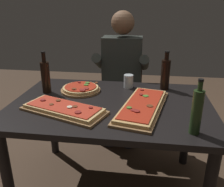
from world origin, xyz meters
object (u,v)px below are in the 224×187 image
object	(u,v)px
wine_bottle_dark	(46,76)
diner_chair	(122,93)
pizza_rectangular_front	(64,109)
pizza_round_far	(81,89)
seated_diner	(121,73)
vinegar_bottle_green	(165,74)
dining_table	(111,115)
oil_bottle_amber	(197,111)
pizza_rectangular_left	(142,106)
tumbler_near_camera	(128,81)

from	to	relation	value
wine_bottle_dark	diner_chair	bearing A→B (deg)	54.09
pizza_rectangular_front	pizza_round_far	bearing A→B (deg)	88.36
seated_diner	vinegar_bottle_green	bearing A→B (deg)	-45.23
seated_diner	dining_table	bearing A→B (deg)	-89.71
oil_bottle_amber	diner_chair	xyz separation A→B (m)	(-0.51, 1.21, -0.38)
pizza_round_far	seated_diner	size ratio (longest dim) A/B	0.23
dining_table	oil_bottle_amber	distance (m)	0.66
pizza_rectangular_front	vinegar_bottle_green	distance (m)	0.86
pizza_rectangular_front	diner_chair	world-z (taller)	diner_chair
pizza_round_far	oil_bottle_amber	bearing A→B (deg)	-35.09
dining_table	seated_diner	distance (m)	0.74
wine_bottle_dark	diner_chair	distance (m)	0.97
dining_table	pizza_rectangular_front	world-z (taller)	pizza_rectangular_front
wine_bottle_dark	pizza_rectangular_left	bearing A→B (deg)	-15.54
wine_bottle_dark	tumbler_near_camera	xyz separation A→B (m)	(0.62, 0.20, -0.08)
dining_table	vinegar_bottle_green	size ratio (longest dim) A/B	4.50
pizza_round_far	wine_bottle_dark	xyz separation A→B (m)	(-0.26, -0.06, 0.11)
pizza_rectangular_left	oil_bottle_amber	distance (m)	0.41
wine_bottle_dark	seated_diner	distance (m)	0.81
pizza_rectangular_front	pizza_rectangular_left	xyz separation A→B (m)	(0.50, 0.12, 0.00)
pizza_rectangular_front	seated_diner	xyz separation A→B (m)	(0.28, 0.92, -0.02)
wine_bottle_dark	tumbler_near_camera	bearing A→B (deg)	18.18
wine_bottle_dark	diner_chair	world-z (taller)	wine_bottle_dark
pizza_rectangular_left	diner_chair	size ratio (longest dim) A/B	0.78
dining_table	seated_diner	xyz separation A→B (m)	(-0.00, 0.74, 0.10)
seated_diner	pizza_rectangular_left	bearing A→B (deg)	-74.52
pizza_rectangular_front	vinegar_bottle_green	xyz separation A→B (m)	(0.67, 0.53, 0.11)
pizza_rectangular_front	oil_bottle_amber	world-z (taller)	oil_bottle_amber
oil_bottle_amber	vinegar_bottle_green	world-z (taller)	vinegar_bottle_green
pizza_rectangular_front	pizza_round_far	distance (m)	0.38
tumbler_near_camera	seated_diner	bearing A→B (deg)	104.20
pizza_round_far	tumbler_near_camera	world-z (taller)	tumbler_near_camera
diner_chair	seated_diner	xyz separation A→B (m)	(-0.00, -0.12, 0.26)
vinegar_bottle_green	tumbler_near_camera	xyz separation A→B (m)	(-0.29, -0.00, -0.08)
seated_diner	pizza_round_far	bearing A→B (deg)	-116.32
pizza_rectangular_left	wine_bottle_dark	distance (m)	0.78
wine_bottle_dark	seated_diner	xyz separation A→B (m)	(0.52, 0.60, -0.13)
diner_chair	dining_table	bearing A→B (deg)	-89.75
pizza_rectangular_left	tumbler_near_camera	world-z (taller)	tumbler_near_camera
wine_bottle_dark	oil_bottle_amber	bearing A→B (deg)	-25.13
pizza_rectangular_left	pizza_rectangular_front	bearing A→B (deg)	-167.06
oil_bottle_amber	vinegar_bottle_green	size ratio (longest dim) A/B	0.99
pizza_rectangular_front	pizza_round_far	world-z (taller)	same
dining_table	wine_bottle_dark	size ratio (longest dim) A/B	4.32
dining_table	pizza_round_far	distance (m)	0.35
wine_bottle_dark	tumbler_near_camera	distance (m)	0.66
tumbler_near_camera	oil_bottle_amber	bearing A→B (deg)	-59.29
pizza_round_far	oil_bottle_amber	world-z (taller)	oil_bottle_amber
dining_table	pizza_rectangular_front	xyz separation A→B (m)	(-0.28, -0.19, 0.11)
dining_table	pizza_rectangular_left	world-z (taller)	pizza_rectangular_left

